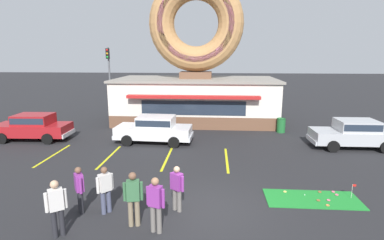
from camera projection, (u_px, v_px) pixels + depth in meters
name	position (u px, v px, depth m)	size (l,w,h in m)	color
ground_plane	(208.00, 209.00, 10.11)	(160.00, 160.00, 0.00)	#232326
donut_shop_building	(196.00, 73.00, 23.01)	(12.30, 6.75, 10.96)	brown
putting_mat	(312.00, 199.00, 10.80)	(3.33, 1.42, 0.03)	#1E842D
mini_donut_near_left	(320.00, 192.00, 11.30)	(0.13, 0.13, 0.04)	brown
mini_donut_near_right	(328.00, 205.00, 10.29)	(0.13, 0.13, 0.04)	#D17F47
mini_donut_mid_left	(333.00, 192.00, 11.31)	(0.13, 0.13, 0.04)	#D8667F
mini_donut_mid_centre	(318.00, 200.00, 10.64)	(0.13, 0.13, 0.04)	brown
mini_donut_mid_right	(328.00, 200.00, 10.65)	(0.13, 0.13, 0.04)	#D8667F
mini_donut_far_left	(337.00, 195.00, 11.07)	(0.13, 0.13, 0.04)	#D8667F
mini_donut_far_centre	(285.00, 192.00, 11.32)	(0.13, 0.13, 0.04)	#E5C666
golf_ball	(305.00, 195.00, 11.05)	(0.04, 0.04, 0.04)	white
putting_flag_pin	(353.00, 188.00, 10.75)	(0.13, 0.01, 0.55)	silver
car_silver	(354.00, 133.00, 16.68)	(4.58, 2.03, 1.60)	#B2B5BA
car_white	(155.00, 128.00, 17.69)	(4.64, 2.14, 1.60)	silver
car_red	(33.00, 126.00, 18.26)	(4.62, 2.11, 1.60)	maroon
pedestrian_blue_sweater_man	(156.00, 202.00, 8.62)	(0.57, 0.35, 1.71)	slate
pedestrian_hooded_kid	(79.00, 188.00, 9.75)	(0.41, 0.51, 1.58)	#232328
pedestrian_leather_jacket_man	(133.00, 196.00, 8.94)	(0.59, 0.31, 1.73)	#7F7056
pedestrian_clipboard_woman	(177.00, 187.00, 9.86)	(0.50, 0.42, 1.57)	slate
pedestrian_beanie_man	(56.00, 206.00, 8.40)	(0.50, 0.42, 1.72)	#232328
pedestrian_crossing_woman	(105.00, 188.00, 9.71)	(0.43, 0.47, 1.60)	#474C66
trash_bin	(281.00, 125.00, 20.14)	(0.57, 0.57, 0.97)	#1E662D
traffic_light_pole	(109.00, 71.00, 26.74)	(0.28, 0.47, 5.80)	#595B60
parking_stripe_far_left	(53.00, 155.00, 15.58)	(0.12, 3.60, 0.01)	yellow
parking_stripe_left	(109.00, 157.00, 15.36)	(0.12, 3.60, 0.01)	yellow
parking_stripe_mid_left	(167.00, 158.00, 15.14)	(0.12, 3.60, 0.01)	yellow
parking_stripe_centre	(227.00, 160.00, 14.93)	(0.12, 3.60, 0.01)	yellow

